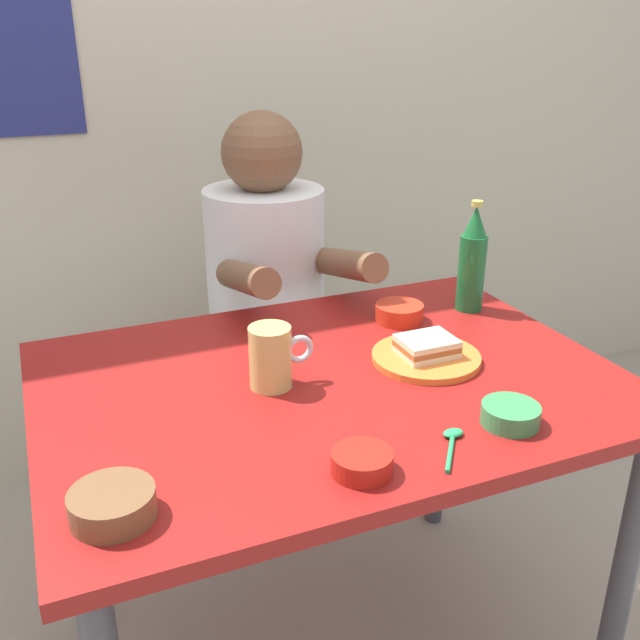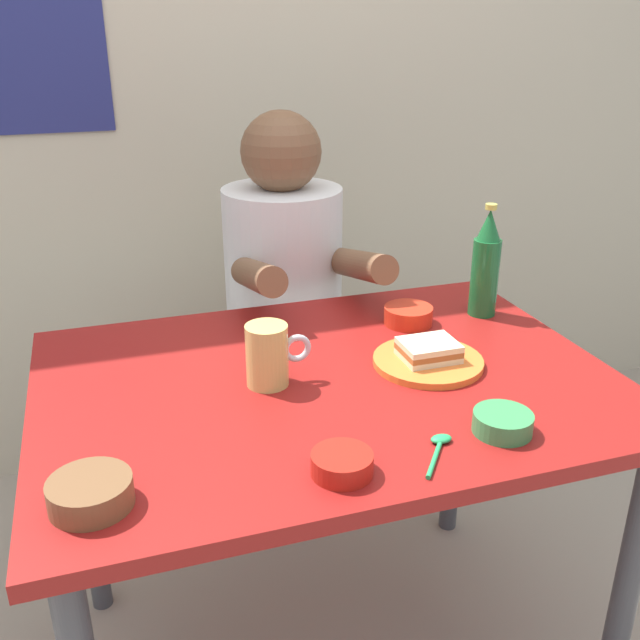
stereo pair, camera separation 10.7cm
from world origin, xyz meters
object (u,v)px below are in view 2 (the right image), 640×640
at_px(beer_bottle, 486,266).
at_px(beer_mug, 268,355).
at_px(sandwich, 429,350).
at_px(plate_orange, 428,361).
at_px(dip_bowl_green, 503,422).
at_px(stool, 286,397).
at_px(dining_table, 328,419).
at_px(person_seated, 284,264).

bearing_deg(beer_bottle, beer_mug, -161.86).
xyz_separation_m(sandwich, beer_mug, (-0.32, 0.02, 0.03)).
distance_m(plate_orange, dip_bowl_green, 0.27).
xyz_separation_m(stool, dip_bowl_green, (0.13, -0.91, 0.41)).
height_order(beer_mug, dip_bowl_green, beer_mug).
bearing_deg(dining_table, beer_bottle, 23.47).
height_order(plate_orange, dip_bowl_green, dip_bowl_green).
xyz_separation_m(person_seated, dip_bowl_green, (0.13, -0.90, -0.01)).
relative_size(person_seated, dip_bowl_green, 7.20).
distance_m(dining_table, beer_mug, 0.19).
relative_size(stool, person_seated, 0.63).
height_order(person_seated, plate_orange, person_seated).
bearing_deg(beer_mug, plate_orange, -3.57).
relative_size(plate_orange, beer_bottle, 0.84).
xyz_separation_m(stool, plate_orange, (0.12, -0.64, 0.40)).
height_order(sandwich, beer_mug, beer_mug).
relative_size(stool, dip_bowl_green, 4.50).
height_order(dining_table, stool, dining_table).
bearing_deg(sandwich, dining_table, 177.24).
bearing_deg(dip_bowl_green, person_seated, 98.26).
height_order(person_seated, beer_mug, person_seated).
height_order(dining_table, beer_bottle, beer_bottle).
height_order(sandwich, beer_bottle, beer_bottle).
xyz_separation_m(stool, beer_bottle, (0.36, -0.44, 0.51)).
bearing_deg(person_seated, beer_mug, -108.02).
bearing_deg(beer_bottle, dining_table, -156.53).
bearing_deg(person_seated, beer_bottle, -49.66).
bearing_deg(dining_table, beer_mug, 174.98).
bearing_deg(sandwich, stool, 100.95).
bearing_deg(beer_mug, sandwich, -3.57).
bearing_deg(dining_table, stool, 82.42).
bearing_deg(person_seated, plate_orange, -78.86).
bearing_deg(dining_table, sandwich, -2.76).
xyz_separation_m(person_seated, beer_bottle, (0.36, -0.43, 0.09)).
distance_m(plate_orange, beer_mug, 0.33).
bearing_deg(stool, plate_orange, -79.05).
xyz_separation_m(dining_table, person_seated, (0.08, 0.62, 0.12)).
bearing_deg(stool, person_seated, -90.00).
relative_size(person_seated, beer_mug, 5.71).
bearing_deg(dining_table, plate_orange, -2.76).
xyz_separation_m(beer_bottle, dip_bowl_green, (-0.23, -0.47, -0.10)).
bearing_deg(stool, dining_table, -97.58).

